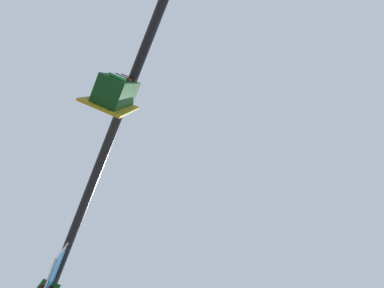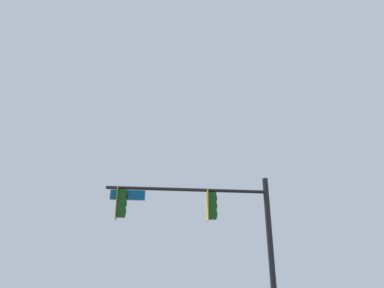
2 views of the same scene
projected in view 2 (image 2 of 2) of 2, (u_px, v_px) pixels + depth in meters
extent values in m
cylinder|color=black|center=(271.00, 257.00, 15.09)|extent=(0.24, 0.24, 6.58)
cylinder|color=black|center=(188.00, 190.00, 15.82)|extent=(6.66, 1.68, 0.14)
cube|color=gold|center=(207.00, 206.00, 15.64)|extent=(0.15, 0.51, 1.30)
cube|color=#144719|center=(212.00, 206.00, 15.66)|extent=(0.42, 0.39, 1.10)
cylinder|color=#144719|center=(212.00, 192.00, 15.90)|extent=(0.04, 0.04, 0.12)
cylinder|color=#340503|center=(216.00, 198.00, 15.81)|extent=(0.08, 0.22, 0.22)
cylinder|color=#392D05|center=(217.00, 206.00, 15.68)|extent=(0.08, 0.22, 0.22)
cylinder|color=green|center=(217.00, 214.00, 15.55)|extent=(0.08, 0.22, 0.22)
cube|color=gold|center=(117.00, 203.00, 15.28)|extent=(0.15, 0.51, 1.30)
cube|color=#144719|center=(121.00, 204.00, 15.30)|extent=(0.42, 0.39, 1.10)
cylinder|color=#144719|center=(123.00, 189.00, 15.54)|extent=(0.04, 0.04, 0.12)
cylinder|color=#340503|center=(127.00, 196.00, 15.45)|extent=(0.08, 0.22, 0.22)
cylinder|color=#392D05|center=(126.00, 204.00, 15.32)|extent=(0.08, 0.22, 0.22)
cylinder|color=green|center=(126.00, 212.00, 15.19)|extent=(0.08, 0.22, 0.22)
cube|color=#0A4C7F|center=(128.00, 195.00, 15.46)|extent=(1.38, 0.36, 0.41)
cube|color=white|center=(128.00, 195.00, 15.46)|extent=(1.44, 0.36, 0.47)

